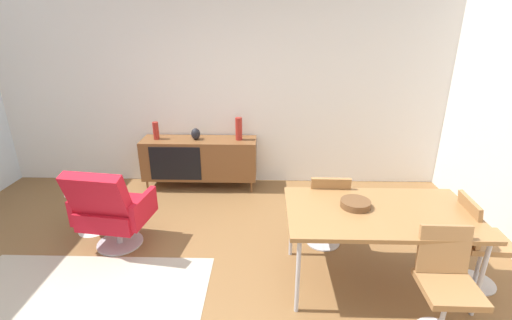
{
  "coord_description": "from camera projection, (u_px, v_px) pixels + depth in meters",
  "views": [
    {
      "loc": [
        0.62,
        -2.45,
        2.25
      ],
      "look_at": [
        0.53,
        0.88,
        0.97
      ],
      "focal_mm": 25.17,
      "sensor_mm": 36.0,
      "label": 1
    }
  ],
  "objects": [
    {
      "name": "vase_ceramic_small",
      "position": [
        196.0,
        134.0,
        4.98
      ],
      "size": [
        0.13,
        0.13,
        0.16
      ],
      "color": "black",
      "rests_on": "sideboard"
    },
    {
      "name": "fruit_bowl",
      "position": [
        85.0,
        186.0,
        3.95
      ],
      "size": [
        0.2,
        0.2,
        0.11
      ],
      "color": "#262628",
      "rests_on": "side_table_round"
    },
    {
      "name": "sideboard",
      "position": [
        200.0,
        158.0,
        5.1
      ],
      "size": [
        1.6,
        0.45,
        0.72
      ],
      "color": "brown",
      "rests_on": "ground_plane"
    },
    {
      "name": "vase_sculptural_dark",
      "position": [
        239.0,
        129.0,
        4.93
      ],
      "size": [
        0.09,
        0.09,
        0.31
      ],
      "color": "maroon",
      "rests_on": "sideboard"
    },
    {
      "name": "vase_cobalt",
      "position": [
        156.0,
        131.0,
        4.97
      ],
      "size": [
        0.08,
        0.08,
        0.24
      ],
      "color": "maroon",
      "rests_on": "sideboard"
    },
    {
      "name": "lounge_chair_red",
      "position": [
        111.0,
        208.0,
        3.67
      ],
      "size": [
        0.78,
        0.73,
        0.95
      ],
      "color": "red",
      "rests_on": "ground_plane"
    },
    {
      "name": "dining_chair_front_right",
      "position": [
        446.0,
        281.0,
        2.64
      ],
      "size": [
        0.41,
        0.43,
        0.86
      ],
      "color": "#9E7042",
      "rests_on": "ground_plane"
    },
    {
      "name": "side_table_round",
      "position": [
        89.0,
        205.0,
        4.03
      ],
      "size": [
        0.44,
        0.44,
        0.52
      ],
      "color": "white",
      "rests_on": "ground_plane"
    },
    {
      "name": "ground_plane",
      "position": [
        192.0,
        300.0,
        3.11
      ],
      "size": [
        8.32,
        8.32,
        0.0
      ],
      "primitive_type": "plane",
      "color": "brown"
    },
    {
      "name": "wall_back",
      "position": [
        221.0,
        87.0,
        5.03
      ],
      "size": [
        6.8,
        0.12,
        2.8
      ],
      "primitive_type": "cube",
      "color": "white",
      "rests_on": "ground_plane"
    },
    {
      "name": "dining_chair_back_left",
      "position": [
        327.0,
        207.0,
        3.7
      ],
      "size": [
        0.41,
        0.43,
        0.86
      ],
      "color": "#9E7042",
      "rests_on": "ground_plane"
    },
    {
      "name": "dining_table",
      "position": [
        380.0,
        215.0,
        3.08
      ],
      "size": [
        1.6,
        0.9,
        0.74
      ],
      "color": "olive",
      "rests_on": "ground_plane"
    },
    {
      "name": "wooden_bowl_on_table",
      "position": [
        355.0,
        204.0,
        3.12
      ],
      "size": [
        0.26,
        0.26,
        0.06
      ],
      "primitive_type": "cylinder",
      "color": "brown",
      "rests_on": "dining_table"
    },
    {
      "name": "dining_chair_far_end",
      "position": [
        478.0,
        239.0,
        3.15
      ],
      "size": [
        0.45,
        0.42,
        0.86
      ],
      "color": "#9E7042",
      "rests_on": "ground_plane"
    }
  ]
}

